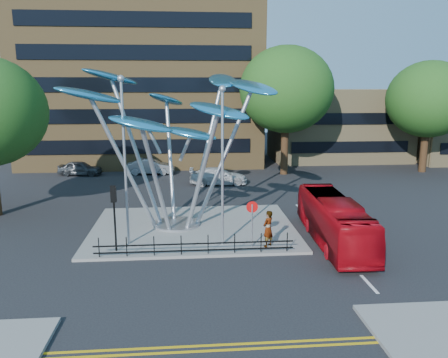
{
  "coord_description": "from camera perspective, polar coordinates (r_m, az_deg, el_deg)",
  "views": [
    {
      "loc": [
        -1.24,
        -18.97,
        8.45
      ],
      "look_at": [
        0.66,
        4.0,
        3.49
      ],
      "focal_mm": 35.0,
      "sensor_mm": 36.0,
      "label": 1
    }
  ],
  "objects": [
    {
      "name": "ground",
      "position": [
        20.8,
        -0.93,
        -11.82
      ],
      "size": [
        120.0,
        120.0,
        0.0
      ],
      "primitive_type": "plane",
      "color": "black",
      "rests_on": "ground"
    },
    {
      "name": "traffic_island",
      "position": [
        26.34,
        -3.99,
        -6.42
      ],
      "size": [
        12.0,
        9.0,
        0.15
      ],
      "primitive_type": "cube",
      "color": "slate",
      "rests_on": "ground"
    },
    {
      "name": "double_yellow_near",
      "position": [
        15.53,
        0.65,
        -20.8
      ],
      "size": [
        40.0,
        0.12,
        0.01
      ],
      "primitive_type": "cube",
      "color": "gold",
      "rests_on": "ground"
    },
    {
      "name": "double_yellow_far",
      "position": [
        15.28,
        0.76,
        -21.41
      ],
      "size": [
        40.0,
        0.12,
        0.01
      ],
      "primitive_type": "cube",
      "color": "gold",
      "rests_on": "ground"
    },
    {
      "name": "brick_tower",
      "position": [
        51.61,
        -10.59,
        19.24
      ],
      "size": [
        25.0,
        15.0,
        30.0
      ],
      "primitive_type": "cube",
      "color": "olive",
      "rests_on": "ground"
    },
    {
      "name": "low_building_near",
      "position": [
        52.11,
        14.71,
        6.85
      ],
      "size": [
        15.0,
        8.0,
        8.0
      ],
      "primitive_type": "cube",
      "color": "tan",
      "rests_on": "ground"
    },
    {
      "name": "tree_right",
      "position": [
        42.0,
        8.13,
        11.47
      ],
      "size": [
        8.8,
        8.8,
        12.11
      ],
      "color": "black",
      "rests_on": "ground"
    },
    {
      "name": "tree_far",
      "position": [
        47.12,
        25.17,
        9.38
      ],
      "size": [
        8.0,
        8.0,
        10.81
      ],
      "color": "black",
      "rests_on": "ground"
    },
    {
      "name": "leaf_sculpture",
      "position": [
        25.71,
        -6.65,
        8.55
      ],
      "size": [
        12.72,
        9.54,
        9.51
      ],
      "color": "#9EA0A5",
      "rests_on": "traffic_island"
    },
    {
      "name": "street_lamp_left",
      "position": [
        22.92,
        -12.91,
        4.08
      ],
      "size": [
        0.36,
        0.36,
        8.8
      ],
      "color": "#9EA0A5",
      "rests_on": "traffic_island"
    },
    {
      "name": "street_lamp_right",
      "position": [
        22.29,
        -0.21,
        3.49
      ],
      "size": [
        0.36,
        0.36,
        8.3
      ],
      "color": "#9EA0A5",
      "rests_on": "traffic_island"
    },
    {
      "name": "traffic_light_island",
      "position": [
        22.56,
        -14.18,
        -3.22
      ],
      "size": [
        0.28,
        0.18,
        3.42
      ],
      "color": "black",
      "rests_on": "traffic_island"
    },
    {
      "name": "no_entry_sign_island",
      "position": [
        22.72,
        3.68,
        -4.86
      ],
      "size": [
        0.6,
        0.1,
        2.45
      ],
      "color": "#9EA0A5",
      "rests_on": "traffic_island"
    },
    {
      "name": "pedestrian_railing_front",
      "position": [
        22.13,
        -3.85,
        -8.79
      ],
      "size": [
        10.0,
        0.06,
        1.0
      ],
      "color": "black",
      "rests_on": "traffic_island"
    },
    {
      "name": "red_bus",
      "position": [
        24.58,
        14.15,
        -5.25
      ],
      "size": [
        2.5,
        9.11,
        2.51
      ],
      "primitive_type": "imported",
      "rotation": [
        0.0,
        0.0,
        -0.04
      ],
      "color": "#A20710",
      "rests_on": "ground"
    },
    {
      "name": "pedestrian",
      "position": [
        23.05,
        5.77,
        -6.46
      ],
      "size": [
        0.83,
        0.82,
        1.94
      ],
      "primitive_type": "imported",
      "rotation": [
        0.0,
        0.0,
        3.89
      ],
      "color": "gray",
      "rests_on": "traffic_island"
    },
    {
      "name": "parked_car_left",
      "position": [
        43.92,
        -18.28,
        1.35
      ],
      "size": [
        4.24,
        2.14,
        1.38
      ],
      "primitive_type": "imported",
      "rotation": [
        0.0,
        0.0,
        1.44
      ],
      "color": "#3A3E41",
      "rests_on": "ground"
    },
    {
      "name": "parked_car_mid",
      "position": [
        42.83,
        -9.57,
        1.61
      ],
      "size": [
        4.61,
        1.86,
        1.49
      ],
      "primitive_type": "imported",
      "rotation": [
        0.0,
        0.0,
        1.51
      ],
      "color": "#919498",
      "rests_on": "ground"
    },
    {
      "name": "parked_car_right",
      "position": [
        37.86,
        -0.75,
        0.37
      ],
      "size": [
        5.0,
        2.08,
        1.45
      ],
      "primitive_type": "imported",
      "rotation": [
        0.0,
        0.0,
        1.56
      ],
      "color": "silver",
      "rests_on": "ground"
    }
  ]
}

